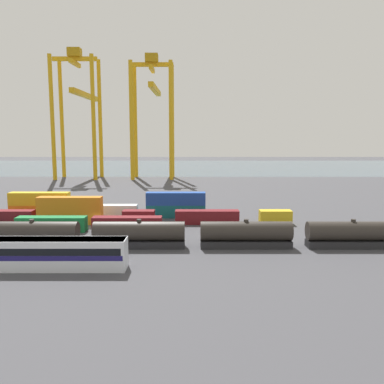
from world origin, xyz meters
name	(u,v)px	position (x,y,z in m)	size (l,w,h in m)	color
ground_plane	(128,195)	(0.00, 40.00, 0.00)	(420.00, 420.00, 0.00)	#424247
harbour_water	(158,167)	(0.00, 146.90, 0.00)	(400.00, 110.00, 0.01)	#475B6B
freight_tank_row	(138,234)	(9.68, -13.37, 2.03)	(77.64, 2.86, 4.32)	#232326
shipping_container_2	(50,224)	(-7.06, -3.05, 1.30)	(12.10, 2.44, 2.60)	#197538
shipping_container_3	(126,224)	(6.23, -3.05, 1.30)	(12.10, 2.44, 2.60)	maroon
shipping_container_6	(0,217)	(-18.65, 3.07, 1.30)	(12.10, 2.44, 2.60)	maroon
shipping_container_7	(69,217)	(-5.61, 3.07, 1.30)	(12.10, 2.44, 2.60)	orange
shipping_container_8	(68,204)	(-5.61, 3.07, 3.90)	(12.10, 2.44, 2.60)	orange
shipping_container_9	(137,217)	(7.43, 3.07, 1.30)	(6.04, 2.44, 2.60)	maroon
shipping_container_10	(206,217)	(20.47, 3.07, 1.30)	(12.10, 2.44, 2.60)	maroon
shipping_container_11	(274,217)	(33.51, 3.07, 1.30)	(6.04, 2.44, 2.60)	gold
shipping_container_13	(39,211)	(-13.70, 9.18, 1.30)	(12.10, 2.44, 2.60)	orange
shipping_container_14	(38,199)	(-13.70, 9.18, 3.90)	(12.10, 2.44, 2.60)	gold
shipping_container_15	(107,211)	(0.29, 9.18, 1.30)	(12.10, 2.44, 2.60)	silver
shipping_container_16	(174,211)	(14.28, 9.18, 1.30)	(12.10, 2.44, 2.60)	#146066
shipping_container_17	(174,199)	(14.28, 9.18, 3.90)	(12.10, 2.44, 2.60)	#1C4299
gantry_crane_west	(77,103)	(-27.03, 89.03, 29.56)	(17.03, 39.79, 49.69)	gold
gantry_crane_central	(152,104)	(2.27, 88.69, 29.07)	(16.43, 36.63, 47.59)	gold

